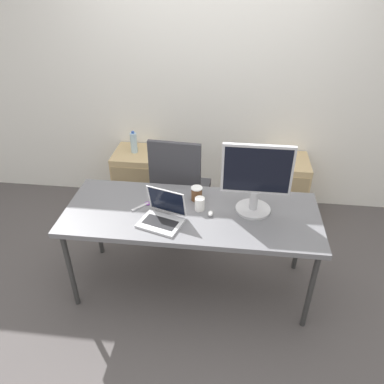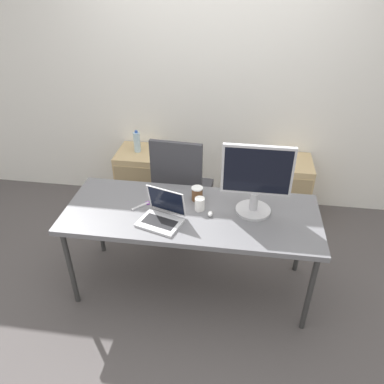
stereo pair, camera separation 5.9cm
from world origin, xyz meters
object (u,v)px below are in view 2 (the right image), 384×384
Objects in this scene: water_bottle at (137,142)px; monitor at (256,180)px; cabinet_right at (287,189)px; coffee_cup_white at (200,204)px; office_chair at (182,199)px; cabinet_left at (140,178)px; mouse at (210,214)px; laptop_center at (162,215)px; coffee_cup_brown at (197,194)px.

monitor is at bearing -42.09° from water_bottle.
monitor is (-0.37, -1.05, 0.70)m from cabinet_right.
cabinet_right is at bearing 54.97° from coffee_cup_white.
cabinet_left is at bearing 139.84° from office_chair.
office_chair is at bearing -40.16° from cabinet_left.
monitor is at bearing 18.08° from mouse.
cabinet_right is 1.19× the size of monitor.
cabinet_right is at bearing 70.46° from monitor.
office_chair is 10.59× the size of coffee_cup_white.
laptop_center is at bearing -67.18° from water_bottle.
cabinet_right is 1.41m from coffee_cup_white.
coffee_cup_white is at bearing -174.61° from monitor.
water_bottle is (0.00, 0.00, 0.42)m from cabinet_left.
office_chair is 1.69× the size of cabinet_right.
office_chair is 9.90× the size of coffee_cup_brown.
coffee_cup_white is at bearing 143.40° from mouse.
office_chair is 0.85m from mouse.
mouse is 0.11m from coffee_cup_white.
cabinet_left is (-0.53, 0.45, -0.08)m from office_chair.
coffee_cup_white is (0.77, -1.09, 0.06)m from water_bottle.
laptop_center reaches higher than coffee_cup_brown.
laptop_center is 0.35m from mouse.
laptop_center is at bearing -128.68° from cabinet_right.
laptop_center is at bearing -124.76° from coffee_cup_brown.
cabinet_left is 1.19× the size of monitor.
office_chair is at bearing 89.66° from laptop_center.
water_bottle is 1.21m from coffee_cup_brown.
coffee_cup_white reaches higher than mouse.
water_bottle reaches higher than mouse.
monitor reaches higher than coffee_cup_white.
mouse is (-0.30, -0.10, -0.25)m from monitor.
laptop_center is (0.53, -1.26, 0.06)m from water_bottle.
water_bottle is at bearing 90.00° from cabinet_left.
laptop_center is 3.18× the size of coffee_cup_brown.
water_bottle reaches higher than cabinet_right.
coffee_cup_brown is at bearing 122.06° from mouse.
water_bottle is 2.10× the size of coffee_cup_brown.
laptop_center is at bearing -67.14° from cabinet_left.
cabinet_left is 10.92× the size of mouse.
cabinet_left is at bearing 126.81° from mouse.
cabinet_left is 1.00× the size of cabinet_right.
coffee_cup_white is at bearing -74.43° from coffee_cup_brown.
office_chair reaches higher than cabinet_right.
water_bottle is 1.59m from monitor.
cabinet_left is 5.84× the size of coffee_cup_brown.
monitor is (1.16, -1.05, 0.28)m from water_bottle.
cabinet_left is 1.42m from coffee_cup_white.
office_chair is 0.79m from coffee_cup_white.
coffee_cup_white reaches higher than cabinet_left.
mouse reaches higher than cabinet_left.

